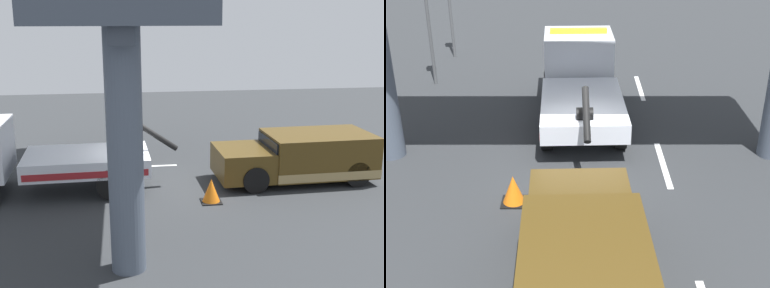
# 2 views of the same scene
# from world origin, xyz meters

# --- Properties ---
(ground_plane) EXTENTS (60.00, 40.00, 0.10)m
(ground_plane) POSITION_xyz_m (0.00, 0.00, -0.05)
(ground_plane) COLOR #2D3033
(lane_stripe_mid) EXTENTS (2.60, 0.16, 0.01)m
(lane_stripe_mid) POSITION_xyz_m (0.00, -2.22, 0.00)
(lane_stripe_mid) COLOR silver
(lane_stripe_mid) RESTS_ON ground
(lane_stripe_east) EXTENTS (2.60, 0.16, 0.01)m
(lane_stripe_east) POSITION_xyz_m (6.00, -2.22, 0.00)
(lane_stripe_east) COLOR silver
(lane_stripe_east) RESTS_ON ground
(tow_truck_white) EXTENTS (7.29, 2.58, 2.46)m
(tow_truck_white) POSITION_xyz_m (3.70, 0.03, 1.20)
(tow_truck_white) COLOR silver
(tow_truck_white) RESTS_ON ground
(towed_van_green) EXTENTS (5.26, 2.36, 1.58)m
(towed_van_green) POSITION_xyz_m (-5.23, -0.00, 0.78)
(towed_van_green) COLOR #4C3814
(towed_van_green) RESTS_ON ground
(traffic_cone_orange) EXTENTS (0.60, 0.60, 0.72)m
(traffic_cone_orange) POSITION_xyz_m (-1.90, 1.63, 0.34)
(traffic_cone_orange) COLOR orange
(traffic_cone_orange) RESTS_ON ground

